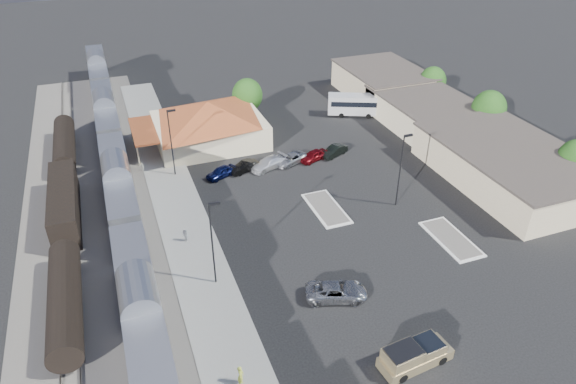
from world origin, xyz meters
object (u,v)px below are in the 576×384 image
object	(u,v)px
station_depot	(209,122)
pickup_truck	(416,355)
coach_bus	(362,104)
suv	(337,291)

from	to	relation	value
station_depot	pickup_truck	size ratio (longest dim) A/B	3.00
coach_bus	pickup_truck	bearing A→B (deg)	-178.77
pickup_truck	suv	distance (m)	9.28
station_depot	pickup_truck	distance (m)	45.12
station_depot	coach_bus	xyz separation A→B (m)	(24.99, 0.99, -1.15)
pickup_truck	coach_bus	xyz separation A→B (m)	(18.98, 45.65, 1.01)
coach_bus	station_depot	bearing A→B (deg)	116.07
station_depot	coach_bus	distance (m)	25.04
pickup_truck	coach_bus	world-z (taller)	coach_bus
pickup_truck	suv	xyz separation A→B (m)	(-2.64, 8.89, -0.19)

